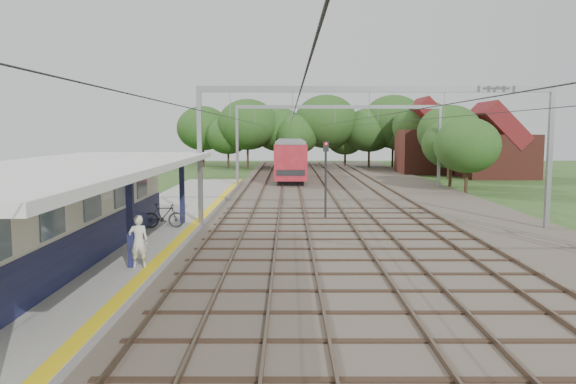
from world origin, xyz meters
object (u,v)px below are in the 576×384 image
object	(u,v)px
person	(138,241)
signal_post	(326,171)
bicycle	(164,216)
train	(290,154)

from	to	relation	value
person	signal_post	bearing A→B (deg)	-130.87
bicycle	signal_post	bearing A→B (deg)	-65.52
person	train	world-z (taller)	train
person	train	size ratio (longest dim) A/B	0.05
person	signal_post	world-z (taller)	signal_post
signal_post	train	bearing A→B (deg)	90.75
person	bicycle	bearing A→B (deg)	-94.96
train	signal_post	distance (m)	35.43
person	signal_post	xyz separation A→B (m)	(6.99, 12.42, 1.44)
person	bicycle	world-z (taller)	person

